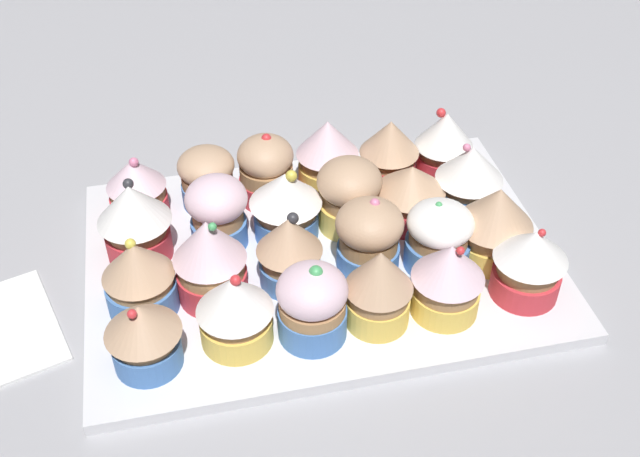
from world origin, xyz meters
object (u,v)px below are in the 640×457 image
object	(u,v)px
cupcake_14	(369,235)
cupcake_20	(379,287)
cupcake_9	(286,203)
cupcake_10	(217,211)
cupcake_3	(266,169)
cupcake_18	(529,262)
cupcake_0	(444,142)
cupcake_19	(448,278)
cupcake_8	(349,194)
baking_tray	(320,258)
cupcake_1	(389,150)
cupcake_6	(469,178)
cupcake_13	(439,236)
cupcake_21	(312,304)
cupcake_23	(144,334)
cupcake_22	(235,309)
cupcake_2	(327,153)
cupcake_5	(137,187)
cupcake_12	(495,222)
cupcake_16	(210,259)
cupcake_4	(207,177)
cupcake_7	(410,193)
cupcake_11	(135,219)
cupcake_17	(139,276)
cupcake_15	(289,250)

from	to	relation	value
cupcake_14	cupcake_20	size ratio (longest dim) A/B	0.94
cupcake_9	cupcake_10	xyz separation A→B (cm)	(6.28, -0.25, -0.05)
cupcake_3	cupcake_18	distance (cm)	26.63
cupcake_0	cupcake_19	size ratio (longest dim) A/B	1.00
cupcake_8	baking_tray	bearing A→B (deg)	44.22
cupcake_1	cupcake_19	bearing A→B (deg)	88.78
cupcake_0	cupcake_9	bearing A→B (deg)	20.04
cupcake_6	cupcake_13	distance (cm)	8.58
cupcake_1	cupcake_21	world-z (taller)	cupcake_21
cupcake_9	baking_tray	bearing A→B (deg)	127.93
cupcake_13	cupcake_23	world-z (taller)	same
baking_tray	cupcake_22	world-z (taller)	cupcake_22
cupcake_20	cupcake_0	bearing A→B (deg)	-122.88
cupcake_2	cupcake_23	xyz separation A→B (cm)	(19.02, 19.79, -0.60)
cupcake_1	cupcake_5	size ratio (longest dim) A/B	1.06
cupcake_13	cupcake_19	bearing A→B (deg)	77.86
cupcake_2	baking_tray	bearing A→B (deg)	73.66
cupcake_9	cupcake_12	size ratio (longest dim) A/B	0.96
cupcake_16	cupcake_2	bearing A→B (deg)	-134.45
cupcake_9	cupcake_21	xyz separation A→B (cm)	(0.18, 12.77, -0.27)
cupcake_0	cupcake_19	distance (cm)	19.93
cupcake_4	cupcake_6	distance (cm)	25.32
cupcake_7	cupcake_18	size ratio (longest dim) A/B	0.93
cupcake_11	cupcake_4	bearing A→B (deg)	-138.04
cupcake_12	cupcake_21	distance (cm)	18.68
cupcake_14	cupcake_22	distance (cm)	14.26
cupcake_8	cupcake_22	bearing A→B (deg)	44.65
cupcake_10	cupcake_21	bearing A→B (deg)	115.10
cupcake_4	cupcake_17	bearing A→B (deg)	61.94
cupcake_12	cupcake_16	world-z (taller)	cupcake_16
cupcake_3	cupcake_7	xyz separation A→B (cm)	(-12.75, 6.37, -0.19)
cupcake_23	baking_tray	bearing A→B (deg)	-148.73
cupcake_14	cupcake_23	bearing A→B (deg)	20.13
cupcake_8	cupcake_21	bearing A→B (deg)	64.24
cupcake_8	cupcake_12	distance (cm)	13.63
cupcake_6	cupcake_19	bearing A→B (deg)	62.31
cupcake_0	cupcake_19	world-z (taller)	same
cupcake_3	cupcake_5	bearing A→B (deg)	-0.64
baking_tray	cupcake_2	size ratio (longest dim) A/B	5.53
cupcake_3	cupcake_20	world-z (taller)	cupcake_20
cupcake_10	cupcake_23	distance (cm)	15.14
cupcake_8	cupcake_10	world-z (taller)	same
cupcake_14	cupcake_15	xyz separation A→B (cm)	(7.25, 0.57, 0.18)
cupcake_12	cupcake_21	xyz separation A→B (cm)	(17.78, 5.70, -0.64)
cupcake_15	cupcake_17	size ratio (longest dim) A/B	1.01
cupcake_12	cupcake_17	world-z (taller)	cupcake_12
cupcake_0	cupcake_16	bearing A→B (deg)	27.27
cupcake_4	cupcake_18	distance (cm)	31.43
cupcake_18	cupcake_14	bearing A→B (deg)	-26.94
cupcake_1	cupcake_20	size ratio (longest dim) A/B	0.94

